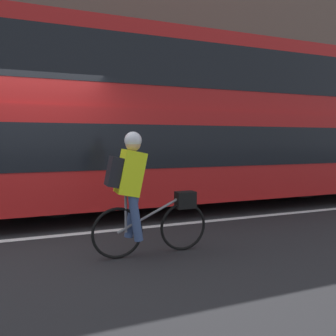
# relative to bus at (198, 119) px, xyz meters

# --- Properties ---
(ground_plane) EXTENTS (80.00, 80.00, 0.00)m
(ground_plane) POSITION_rel_bus_xyz_m (-3.49, -1.43, -1.93)
(ground_plane) COLOR #232326
(road_center_line) EXTENTS (50.00, 0.14, 0.01)m
(road_center_line) POSITION_rel_bus_xyz_m (-3.49, -1.37, -1.93)
(road_center_line) COLOR silver
(road_center_line) RESTS_ON ground_plane
(sidewalk_curb) EXTENTS (60.00, 1.72, 0.13)m
(sidewalk_curb) POSITION_rel_bus_xyz_m (-3.49, 3.89, -1.87)
(sidewalk_curb) COLOR gray
(sidewalk_curb) RESTS_ON ground_plane
(building_facade) EXTENTS (60.00, 0.30, 8.88)m
(building_facade) POSITION_rel_bus_xyz_m (-3.49, 4.90, 2.51)
(building_facade) COLOR brown
(building_facade) RESTS_ON ground_plane
(bus) EXTENTS (9.63, 2.43, 3.48)m
(bus) POSITION_rel_bus_xyz_m (0.00, 0.00, 0.00)
(bus) COLOR black
(bus) RESTS_ON ground_plane
(cyclist_on_bike) EXTENTS (1.52, 0.32, 1.57)m
(cyclist_on_bike) POSITION_rel_bus_xyz_m (-2.09, -2.65, -1.09)
(cyclist_on_bike) COLOR black
(cyclist_on_bike) RESTS_ON ground_plane
(street_sign_post) EXTENTS (0.36, 0.09, 2.75)m
(street_sign_post) POSITION_rel_bus_xyz_m (4.85, 3.80, -0.28)
(street_sign_post) COLOR #59595B
(street_sign_post) RESTS_ON sidewalk_curb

